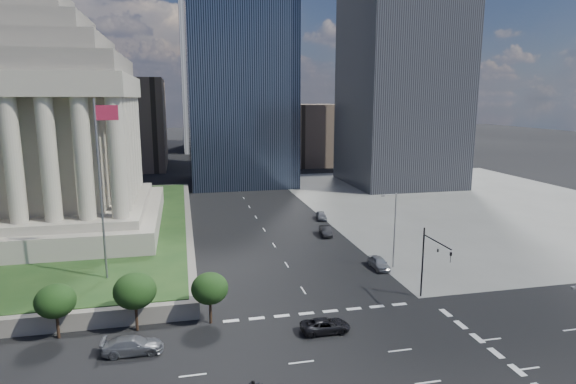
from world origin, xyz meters
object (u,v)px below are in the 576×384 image
object	(u,v)px
traffic_signal_ne	(431,257)
parked_sedan_far	(321,216)
pickup_truck	(325,326)
parked_sedan_mid	(326,231)
street_lamp_north	(394,226)
suv_grey	(133,345)
parked_sedan_near	(379,263)
flagpole	(101,180)
war_memorial	(36,102)

from	to	relation	value
traffic_signal_ne	parked_sedan_far	world-z (taller)	traffic_signal_ne
pickup_truck	parked_sedan_mid	world-z (taller)	parked_sedan_mid
street_lamp_north	pickup_truck	world-z (taller)	street_lamp_north
suv_grey	parked_sedan_near	size ratio (longest dim) A/B	1.16
flagpole	pickup_truck	world-z (taller)	flagpole
parked_sedan_mid	flagpole	bearing A→B (deg)	-143.56
flagpole	suv_grey	distance (m)	19.34
suv_grey	street_lamp_north	bearing A→B (deg)	-62.52
parked_sedan_near	parked_sedan_far	bearing A→B (deg)	90.52
street_lamp_north	pickup_truck	distance (m)	21.18
war_memorial	suv_grey	size ratio (longest dim) A/B	7.49
pickup_truck	parked_sedan_near	size ratio (longest dim) A/B	1.06
war_memorial	pickup_truck	size ratio (longest dim) A/B	8.18
street_lamp_north	parked_sedan_mid	bearing A→B (deg)	104.23
traffic_signal_ne	parked_sedan_near	distance (m)	12.23
parked_sedan_near	parked_sedan_mid	bearing A→B (deg)	98.61
war_memorial	suv_grey	bearing A→B (deg)	-67.35
flagpole	parked_sedan_far	size ratio (longest dim) A/B	4.68
traffic_signal_ne	pickup_truck	bearing A→B (deg)	-162.95
pickup_truck	parked_sedan_far	xyz separation A→B (m)	(11.96, 41.98, 0.07)
flagpole	parked_sedan_near	distance (m)	35.56
flagpole	traffic_signal_ne	distance (m)	36.69
flagpole	war_memorial	bearing A→B (deg)	116.89
suv_grey	war_memorial	bearing A→B (deg)	23.99
parked_sedan_near	street_lamp_north	bearing A→B (deg)	-0.45
traffic_signal_ne	parked_sedan_near	bearing A→B (deg)	95.04
pickup_truck	parked_sedan_near	xyz separation A→B (m)	(11.96, 15.31, 0.10)
street_lamp_north	traffic_signal_ne	bearing A→B (deg)	-94.19
flagpole	street_lamp_north	size ratio (longest dim) A/B	2.00
street_lamp_north	flagpole	bearing A→B (deg)	-178.37
flagpole	parked_sedan_far	xyz separation A→B (m)	(33.33, 27.70, -12.39)
pickup_truck	war_memorial	bearing A→B (deg)	41.38
parked_sedan_mid	parked_sedan_far	bearing A→B (deg)	84.52
traffic_signal_ne	war_memorial	bearing A→B (deg)	143.58
war_memorial	flagpole	world-z (taller)	war_memorial
pickup_truck	suv_grey	xyz separation A→B (m)	(-17.53, -0.09, 0.09)
pickup_truck	flagpole	bearing A→B (deg)	56.41
street_lamp_north	parked_sedan_near	distance (m)	5.23
war_memorial	parked_sedan_near	size ratio (longest dim) A/B	8.68
war_memorial	flagpole	size ratio (longest dim) A/B	1.95
street_lamp_north	parked_sedan_far	distance (m)	27.22
traffic_signal_ne	flagpole	bearing A→B (deg)	163.29
war_memorial	parked_sedan_far	bearing A→B (deg)	4.65
street_lamp_north	parked_sedan_far	xyz separation A→B (m)	(-1.83, 26.70, -4.93)
war_memorial	parked_sedan_far	xyz separation A→B (m)	(45.50, 3.70, -20.67)
street_lamp_north	parked_sedan_mid	world-z (taller)	street_lamp_north
war_memorial	suv_grey	world-z (taller)	war_memorial
suv_grey	parked_sedan_near	distance (m)	33.27
street_lamp_north	suv_grey	distance (m)	35.23
traffic_signal_ne	pickup_truck	size ratio (longest dim) A/B	1.68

